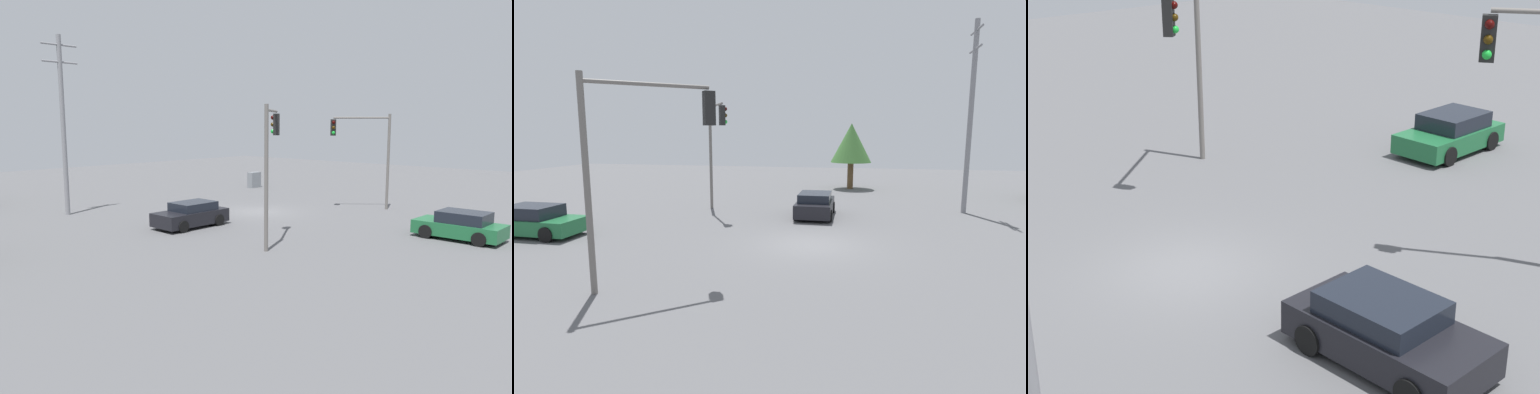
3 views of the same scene
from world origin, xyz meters
The scene contains 7 objects.
ground_plane centered at (0.00, 0.00, 0.00)m, with size 80.00×80.00×0.00m, color #5B5B5E.
sedan_dark centered at (5.95, 0.43, 0.66)m, with size 4.08×2.05×1.36m.
sedan_green centered at (-1.03, 12.45, 0.67)m, with size 2.05×4.12×1.39m.
traffic_signal_main centered at (-5.50, 4.46, 4.28)m, with size 2.65×3.08×6.25m.
traffic_signal_cross centered at (6.12, 6.33, 4.38)m, with size 2.92×2.01×6.45m.
utility_pole_tall centered at (8.83, -8.04, 5.73)m, with size 2.20×0.28×10.86m.
electrical_cabinet centered at (-8.84, -8.62, 0.68)m, with size 1.18×0.60×1.36m, color gray.
Camera 1 is at (23.32, 21.35, 5.62)m, focal length 35.00 mm.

